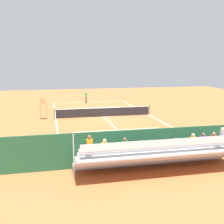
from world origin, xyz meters
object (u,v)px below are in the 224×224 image
at_px(courtside_bench, 169,148).
at_px(equipment_bag, 146,156).
at_px(umpire_chair, 43,107).
at_px(bleacher_stand, 161,154).
at_px(tennis_net, 104,112).
at_px(tennis_racket, 80,102).
at_px(tennis_ball_near, 93,106).
at_px(tennis_player, 86,96).

distance_m(courtside_bench, equipment_bag, 1.63).
bearing_deg(umpire_chair, bleacher_stand, 112.76).
bearing_deg(umpire_chair, equipment_bag, 115.33).
xyz_separation_m(bleacher_stand, courtside_bench, (-1.46, -2.10, -0.42)).
distance_m(tennis_net, equipment_bag, 13.40).
bearing_deg(tennis_racket, bleacher_stand, 93.30).
height_order(umpire_chair, tennis_ball_near, umpire_chair).
bearing_deg(equipment_bag, bleacher_stand, 93.53).
xyz_separation_m(tennis_net, umpire_chair, (6.20, 0.35, 0.81)).
distance_m(courtside_bench, tennis_racket, 24.16).
bearing_deg(bleacher_stand, tennis_player, -88.59).
distance_m(equipment_bag, tennis_player, 23.73).
bearing_deg(tennis_racket, umpire_chair, 66.56).
height_order(tennis_net, tennis_racket, tennis_net).
xyz_separation_m(umpire_chair, equipment_bag, (-6.18, 13.05, -1.13)).
bearing_deg(tennis_racket, tennis_ball_near, 107.25).
xyz_separation_m(courtside_bench, equipment_bag, (1.58, 0.13, -0.38)).
relative_size(tennis_net, bleacher_stand, 1.14).
relative_size(tennis_net, tennis_player, 5.35).
bearing_deg(tennis_player, tennis_net, 92.97).
bearing_deg(umpire_chair, tennis_ball_near, -130.80).
height_order(bleacher_stand, tennis_ball_near, bleacher_stand).
relative_size(bleacher_stand, tennis_ball_near, 137.27).
bearing_deg(tennis_racket, tennis_player, 155.94).
distance_m(courtside_bench, tennis_ball_near, 20.00).
relative_size(courtside_bench, tennis_player, 0.93).
bearing_deg(tennis_net, umpire_chair, 3.28).
relative_size(tennis_player, tennis_ball_near, 29.18).
bearing_deg(tennis_net, tennis_ball_near, -88.71).
xyz_separation_m(bleacher_stand, tennis_racket, (1.50, -26.07, -0.96)).
bearing_deg(umpire_chair, tennis_player, -117.97).
bearing_deg(tennis_player, equipment_bag, 91.24).
bearing_deg(tennis_player, bleacher_stand, 91.41).
relative_size(umpire_chair, equipment_bag, 2.38).
distance_m(tennis_net, umpire_chair, 6.26).
height_order(tennis_net, umpire_chair, umpire_chair).
xyz_separation_m(courtside_bench, tennis_racket, (2.96, -23.97, -0.54)).
bearing_deg(tennis_ball_near, equipment_bag, 90.36).
xyz_separation_m(equipment_bag, tennis_racket, (1.38, -24.10, -0.16)).
height_order(bleacher_stand, equipment_bag, bleacher_stand).
height_order(tennis_net, tennis_ball_near, tennis_net).
bearing_deg(equipment_bag, tennis_ball_near, -89.64).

